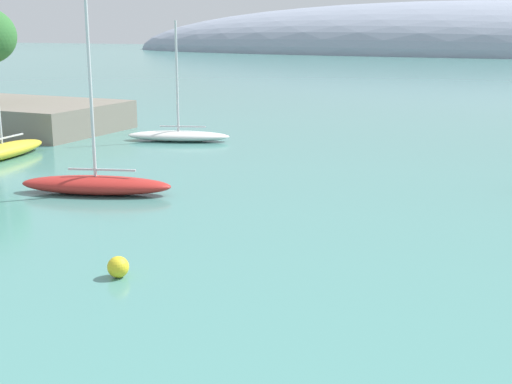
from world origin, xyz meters
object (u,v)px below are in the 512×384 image
at_px(sailboat_yellow_outer_mooring, 3,150).
at_px(mooring_buoy_yellow, 118,267).
at_px(sailboat_red_mid_mooring, 96,183).
at_px(sailboat_white_near_shore, 178,135).

relative_size(sailboat_yellow_outer_mooring, mooring_buoy_yellow, 14.36).
bearing_deg(sailboat_red_mid_mooring, sailboat_white_near_shore, -91.29).
bearing_deg(sailboat_yellow_outer_mooring, sailboat_red_mid_mooring, 58.93).
distance_m(sailboat_white_near_shore, sailboat_yellow_outer_mooring, 13.07).
bearing_deg(sailboat_red_mid_mooring, sailboat_yellow_outer_mooring, -42.68).
bearing_deg(sailboat_white_near_shore, sailboat_yellow_outer_mooring, 40.06).
bearing_deg(sailboat_white_near_shore, mooring_buoy_yellow, 98.30).
bearing_deg(mooring_buoy_yellow, sailboat_red_mid_mooring, 130.83).
xyz_separation_m(sailboat_yellow_outer_mooring, mooring_buoy_yellow, (20.11, -15.10, -0.20)).
height_order(sailboat_red_mid_mooring, mooring_buoy_yellow, sailboat_red_mid_mooring).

